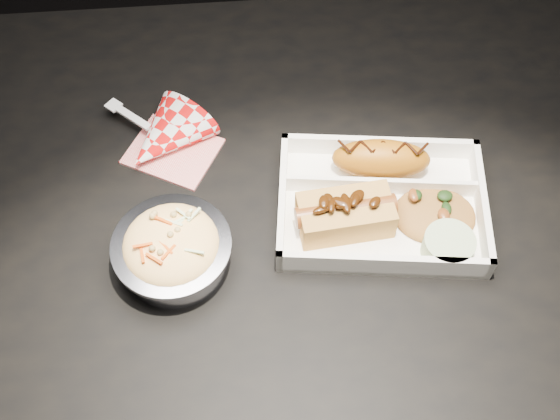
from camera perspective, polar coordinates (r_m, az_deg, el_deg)
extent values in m
cube|color=black|center=(1.58, 1.89, -15.73)|extent=(4.00, 4.00, 0.05)
cube|color=black|center=(0.88, 3.25, -0.77)|extent=(1.20, 0.80, 0.03)
cylinder|color=black|center=(1.46, -21.15, 1.42)|extent=(0.05, 0.05, 0.72)
cube|color=white|center=(0.88, 8.11, -0.03)|extent=(0.27, 0.21, 0.01)
cube|color=white|center=(0.91, 8.03, 5.00)|extent=(0.25, 0.04, 0.04)
cube|color=white|center=(0.82, 8.46, -4.49)|extent=(0.25, 0.04, 0.04)
cube|color=white|center=(0.86, 0.19, 0.80)|extent=(0.03, 0.18, 0.04)
cube|color=white|center=(0.89, 16.01, 0.23)|extent=(0.03, 0.18, 0.04)
cube|color=white|center=(0.88, 8.16, 1.80)|extent=(0.23, 0.04, 0.03)
ellipsoid|color=#AC6311|center=(0.89, 8.21, 4.12)|extent=(0.13, 0.06, 0.05)
cube|color=#BF8A41|center=(0.83, 5.58, -1.39)|extent=(0.11, 0.03, 0.04)
cube|color=#BF8A41|center=(0.85, 5.07, 0.54)|extent=(0.11, 0.03, 0.04)
cylinder|color=brown|center=(0.83, 5.37, -0.08)|extent=(0.12, 0.04, 0.03)
ellipsoid|color=#A66B30|center=(0.86, 12.57, 0.00)|extent=(0.11, 0.09, 0.03)
cylinder|color=#ADC393|center=(0.84, 13.50, -2.91)|extent=(0.06, 0.06, 0.03)
cylinder|color=silver|center=(0.82, -8.65, -3.58)|extent=(0.12, 0.12, 0.04)
cylinder|color=silver|center=(0.81, -8.84, -2.83)|extent=(0.14, 0.14, 0.01)
ellipsoid|color=#F7F3AE|center=(0.81, -8.84, -2.83)|extent=(0.11, 0.11, 0.04)
cube|color=red|center=(0.93, -8.70, 4.73)|extent=(0.14, 0.13, 0.00)
cone|color=red|center=(0.93, -9.43, 5.76)|extent=(0.15, 0.15, 0.10)
cube|color=white|center=(0.96, -11.90, 7.38)|extent=(0.05, 0.05, 0.00)
cube|color=white|center=(0.98, -13.38, 8.27)|extent=(0.03, 0.03, 0.00)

